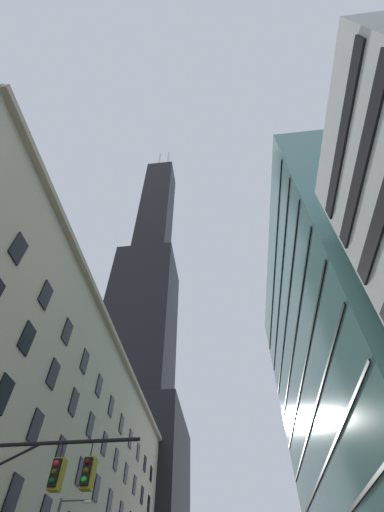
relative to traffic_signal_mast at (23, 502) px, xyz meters
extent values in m
cube|color=#BCAF93|center=(-15.50, 27.10, 9.15)|extent=(17.34, 70.62, 28.73)
cube|color=tan|center=(-6.58, 27.10, 22.82)|extent=(0.70, 70.62, 0.60)
cube|color=black|center=(-6.78, 10.79, 2.98)|extent=(0.14, 1.40, 2.20)
cube|color=black|center=(-6.78, 5.79, 7.18)|extent=(0.14, 1.40, 2.20)
cube|color=black|center=(-6.78, 10.79, 7.18)|extent=(0.14, 1.40, 2.20)
cube|color=black|center=(-6.78, 15.79, 7.18)|extent=(0.14, 1.40, 2.20)
cube|color=black|center=(-6.78, 20.79, 7.18)|extent=(0.14, 1.40, 2.20)
cube|color=black|center=(-6.78, 25.79, 7.18)|extent=(0.14, 1.40, 2.20)
cube|color=black|center=(-6.78, 30.79, 7.18)|extent=(0.14, 1.40, 2.20)
cube|color=black|center=(-6.78, 5.79, 11.38)|extent=(0.14, 1.40, 2.20)
cube|color=black|center=(-6.78, 10.79, 11.38)|extent=(0.14, 1.40, 2.20)
cube|color=black|center=(-6.78, 15.79, 11.38)|extent=(0.14, 1.40, 2.20)
cube|color=black|center=(-6.78, 20.79, 11.38)|extent=(0.14, 1.40, 2.20)
cube|color=black|center=(-6.78, 25.79, 11.38)|extent=(0.14, 1.40, 2.20)
cube|color=black|center=(-6.78, 30.79, 11.38)|extent=(0.14, 1.40, 2.20)
cube|color=black|center=(-6.78, 35.79, 11.38)|extent=(0.14, 1.40, 2.20)
cube|color=black|center=(-6.78, 40.79, 11.38)|extent=(0.14, 1.40, 2.20)
cube|color=black|center=(-6.78, 45.79, 11.38)|extent=(0.14, 1.40, 2.20)
cube|color=black|center=(-6.78, 50.79, 11.38)|extent=(0.14, 1.40, 2.20)
cube|color=black|center=(-6.78, 0.79, 15.58)|extent=(0.14, 1.40, 2.20)
cube|color=black|center=(-6.78, 5.79, 15.58)|extent=(0.14, 1.40, 2.20)
cube|color=black|center=(-6.78, 10.79, 15.58)|extent=(0.14, 1.40, 2.20)
cube|color=black|center=(-6.78, 15.79, 15.58)|extent=(0.14, 1.40, 2.20)
cube|color=black|center=(-6.78, 20.79, 15.58)|extent=(0.14, 1.40, 2.20)
cube|color=black|center=(-6.78, 25.79, 15.58)|extent=(0.14, 1.40, 2.20)
cube|color=black|center=(-6.78, 30.79, 15.58)|extent=(0.14, 1.40, 2.20)
cube|color=black|center=(-6.78, 35.79, 15.58)|extent=(0.14, 1.40, 2.20)
cube|color=black|center=(-6.78, 40.79, 15.58)|extent=(0.14, 1.40, 2.20)
cube|color=black|center=(-6.78, 45.79, 15.58)|extent=(0.14, 1.40, 2.20)
cube|color=black|center=(-6.78, 50.79, 15.58)|extent=(0.14, 1.40, 2.20)
cube|color=black|center=(-17.69, 69.48, 60.91)|extent=(19.27, 19.27, 55.69)
cube|color=black|center=(-17.69, 69.48, 123.56)|extent=(12.39, 12.39, 69.61)
cylinder|color=silver|center=(-20.16, 69.48, 170.51)|extent=(1.20, 1.20, 24.30)
cylinder|color=silver|center=(-15.21, 69.48, 170.51)|extent=(1.20, 1.20, 24.30)
cube|color=black|center=(15.12, -4.69, 12.78)|extent=(0.16, 10.24, 1.10)
cube|color=black|center=(15.12, -4.69, 15.78)|extent=(0.16, 10.24, 1.10)
cube|color=black|center=(15.13, 21.49, 6.78)|extent=(0.12, 35.52, 0.24)
cube|color=black|center=(15.13, 21.49, 10.78)|extent=(0.12, 35.52, 0.24)
cube|color=black|center=(15.13, 21.49, 14.78)|extent=(0.12, 35.52, 0.24)
cube|color=black|center=(15.13, 21.49, 18.78)|extent=(0.12, 35.52, 0.24)
cube|color=black|center=(15.13, 21.49, 22.78)|extent=(0.12, 35.52, 0.24)
cube|color=black|center=(15.13, 21.49, 26.78)|extent=(0.12, 35.52, 0.24)
cube|color=black|center=(15.13, 21.49, 30.78)|extent=(0.12, 35.52, 0.24)
cylinder|color=black|center=(0.72, -0.05, 1.89)|extent=(6.45, 0.14, 0.14)
cylinder|color=black|center=(-1.22, -0.05, 1.29)|extent=(2.66, 0.10, 1.35)
cylinder|color=black|center=(0.93, -0.05, 1.59)|extent=(0.04, 0.04, 0.60)
cube|color=black|center=(0.93, -0.05, 0.84)|extent=(0.30, 0.30, 0.90)
cube|color=olive|center=(0.93, 0.12, 0.84)|extent=(0.40, 0.40, 1.04)
sphere|color=red|center=(0.93, -0.21, 1.12)|extent=(0.20, 0.20, 0.20)
sphere|color=#4B3A08|center=(0.93, -0.21, 0.84)|extent=(0.20, 0.20, 0.20)
sphere|color=#083D10|center=(0.93, -0.21, 0.56)|extent=(0.20, 0.20, 0.20)
cylinder|color=black|center=(2.11, -0.05, 1.59)|extent=(0.04, 0.04, 0.60)
cube|color=black|center=(2.11, -0.05, 0.84)|extent=(0.30, 0.30, 0.90)
cube|color=olive|center=(2.11, 0.12, 0.84)|extent=(0.40, 0.40, 1.04)
sphere|color=#450808|center=(2.11, -0.21, 1.12)|extent=(0.20, 0.20, 0.20)
sphere|color=#4B3A08|center=(2.11, -0.21, 0.84)|extent=(0.20, 0.20, 0.20)
sphere|color=green|center=(2.11, -0.21, 0.56)|extent=(0.20, 0.20, 0.20)
cylinder|color=#47474C|center=(-3.80, 13.60, 3.26)|extent=(1.87, 0.10, 0.10)
ellipsoid|color=#EFE5C6|center=(-2.86, 13.60, 3.16)|extent=(0.56, 0.32, 0.24)
camera|label=1|loc=(7.47, -13.59, -3.27)|focal=24.01mm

